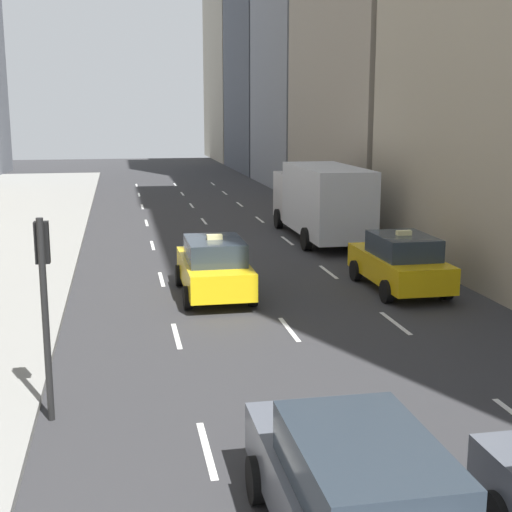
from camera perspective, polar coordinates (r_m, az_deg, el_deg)
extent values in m
cube|color=white|center=(11.89, -3.97, -15.18)|extent=(0.12, 2.00, 0.01)
cube|color=white|center=(17.43, -6.38, -6.36)|extent=(0.12, 2.00, 0.01)
cube|color=white|center=(23.21, -7.57, -1.85)|extent=(0.12, 2.00, 0.01)
cube|color=white|center=(29.07, -8.28, 0.85)|extent=(0.12, 2.00, 0.01)
cube|color=white|center=(34.98, -8.75, 2.64)|extent=(0.12, 2.00, 0.01)
cube|color=white|center=(40.92, -9.09, 3.91)|extent=(0.12, 2.00, 0.01)
cube|color=white|center=(46.87, -9.34, 4.86)|extent=(0.12, 2.00, 0.01)
cube|color=white|center=(52.84, -9.54, 5.60)|extent=(0.12, 2.00, 0.01)
cube|color=white|center=(12.49, 9.28, -13.93)|extent=(0.12, 2.00, 0.01)
cube|color=white|center=(17.85, 2.66, -5.87)|extent=(0.12, 2.00, 0.01)
cube|color=white|center=(23.52, -0.75, -1.57)|extent=(0.12, 2.00, 0.01)
cube|color=white|center=(29.32, -2.81, 1.05)|extent=(0.12, 2.00, 0.01)
cube|color=white|center=(35.19, -4.19, 2.80)|extent=(0.12, 2.00, 0.01)
cube|color=white|center=(41.10, -5.18, 4.04)|extent=(0.12, 2.00, 0.01)
cube|color=white|center=(47.03, -5.92, 4.98)|extent=(0.12, 2.00, 0.01)
cube|color=white|center=(52.97, -6.49, 5.70)|extent=(0.12, 2.00, 0.01)
cube|color=white|center=(18.68, 11.08, -5.28)|extent=(0.12, 2.00, 0.01)
cube|color=white|center=(24.16, 5.81, -1.28)|extent=(0.12, 2.00, 0.01)
cube|color=white|center=(29.84, 2.52, 1.23)|extent=(0.12, 2.00, 0.01)
cube|color=white|center=(35.62, 0.29, 2.93)|extent=(0.12, 2.00, 0.01)
cube|color=white|center=(41.46, -1.32, 4.15)|extent=(0.12, 2.00, 0.01)
cube|color=white|center=(47.35, -2.53, 5.07)|extent=(0.12, 2.00, 0.01)
cube|color=white|center=(53.26, -3.47, 5.78)|extent=(0.12, 2.00, 0.01)
cube|color=#4C515B|center=(66.28, 0.96, 19.21)|extent=(6.00, 14.05, 28.34)
cube|color=#A89E89|center=(81.76, -1.40, 19.41)|extent=(6.00, 16.09, 33.03)
cube|color=yellow|center=(20.90, -3.40, -1.29)|extent=(1.80, 4.40, 0.76)
cube|color=#28333D|center=(20.50, -3.33, 0.46)|extent=(1.58, 2.29, 0.64)
cube|color=#F2E599|center=(20.43, -3.34, 1.53)|extent=(0.44, 0.20, 0.14)
cylinder|color=black|center=(22.22, -6.16, -1.57)|extent=(0.22, 0.66, 0.66)
cylinder|color=black|center=(22.43, -1.57, -1.38)|extent=(0.22, 0.66, 0.66)
cylinder|color=black|center=(19.58, -5.48, -3.35)|extent=(0.22, 0.66, 0.66)
cylinder|color=black|center=(19.82, -0.29, -3.11)|extent=(0.22, 0.66, 0.66)
cube|color=yellow|center=(21.97, 11.36, -0.86)|extent=(1.80, 4.40, 0.76)
cube|color=#28333D|center=(21.60, 11.70, 0.81)|extent=(1.58, 2.29, 0.64)
cube|color=#F2E599|center=(21.53, 11.74, 1.83)|extent=(0.44, 0.20, 0.14)
cylinder|color=black|center=(22.99, 7.97, -1.17)|extent=(0.22, 0.66, 0.66)
cylinder|color=black|center=(23.62, 12.11, -0.97)|extent=(0.22, 0.66, 0.66)
cylinder|color=black|center=(20.50, 10.42, -2.81)|extent=(0.22, 0.66, 0.66)
cylinder|color=black|center=(21.21, 14.96, -2.53)|extent=(0.22, 0.66, 0.66)
cube|color=#565B66|center=(9.09, 7.92, -19.31)|extent=(1.80, 4.91, 0.75)
cube|color=#28333D|center=(8.51, 8.72, -16.27)|extent=(1.58, 2.55, 0.64)
cylinder|color=black|center=(10.34, 0.07, -17.47)|extent=(0.22, 0.66, 0.66)
cylinder|color=black|center=(10.79, 9.90, -16.35)|extent=(0.22, 0.66, 0.66)
cube|color=silver|center=(33.08, 3.61, 4.85)|extent=(2.10, 2.40, 2.10)
cube|color=#28333D|center=(34.15, 3.13, 5.58)|extent=(1.90, 0.10, 0.90)
cube|color=silver|center=(29.02, 5.68, 4.48)|extent=(2.30, 6.00, 2.70)
cylinder|color=black|center=(32.97, 1.81, 3.01)|extent=(0.28, 0.90, 0.90)
cylinder|color=black|center=(33.49, 5.33, 3.10)|extent=(0.28, 0.90, 0.90)
cylinder|color=black|center=(27.77, 4.05, 1.37)|extent=(0.28, 0.90, 0.90)
cylinder|color=black|center=(28.45, 8.53, 1.51)|extent=(0.28, 0.90, 0.90)
cylinder|color=black|center=(12.77, -16.48, -5.06)|extent=(0.12, 0.12, 3.60)
cube|color=black|center=(12.64, -16.75, 1.04)|extent=(0.24, 0.20, 0.72)
sphere|color=red|center=(12.71, -16.76, 2.15)|extent=(0.14, 0.14, 0.14)
sphere|color=#4C3F14|center=(12.75, -16.70, 1.13)|extent=(0.14, 0.14, 0.14)
sphere|color=#198C2D|center=(12.79, -16.64, 0.12)|extent=(0.14, 0.14, 0.14)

